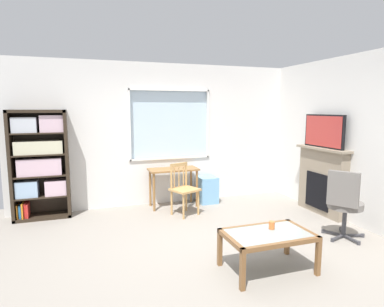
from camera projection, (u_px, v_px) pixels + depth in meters
The scene contains 12 objects.
ground at pixel (197, 249), 4.34m from camera, with size 6.36×5.51×0.02m, color gray.
wall_back_with_window at pixel (155, 136), 6.26m from camera, with size 5.36×0.15×2.69m.
wall_right at pixel (363, 141), 5.04m from camera, with size 0.12×4.71×2.69m, color silver.
bookshelf at pixel (40, 161), 5.42m from camera, with size 0.90×0.38×1.82m.
desk_under_window at pixel (173, 175), 6.11m from camera, with size 0.92×0.44×0.73m.
wooden_chair at pixel (184, 188), 5.66m from camera, with size 0.54×0.53×0.90m.
plastic_drawer_unit at pixel (207, 189), 6.43m from camera, with size 0.35×0.40×0.51m, color #72ADDB.
fireplace at pixel (322, 180), 5.72m from camera, with size 0.26×1.13×1.17m.
tv at pixel (324, 131), 5.59m from camera, with size 0.06×0.91×0.57m.
office_chair at pixel (344, 201), 4.56m from camera, with size 0.62×0.57×1.00m.
coffee_table at pixel (268, 238), 3.69m from camera, with size 0.99×0.62×0.45m.
sippy_cup at pixel (272, 225), 3.79m from camera, with size 0.07×0.07×0.09m, color orange.
Camera 1 is at (-1.40, -3.88, 1.84)m, focal length 30.45 mm.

